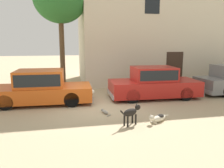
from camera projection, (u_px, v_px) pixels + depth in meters
The scene contains 7 objects.
ground_plane at pixel (99, 106), 9.44m from camera, with size 80.00×80.00×0.00m, color tan.
parked_sedan_nearest at pixel (41, 87), 9.78m from camera, with size 4.51×1.99×1.48m.
parked_sedan_second at pixel (154, 83), 10.78m from camera, with size 4.45×1.91×1.52m.
apartment_block at pixel (189, 30), 16.37m from camera, with size 15.77×5.27×7.19m.
stray_dog_spotted at pixel (132, 112), 7.25m from camera, with size 0.85×0.50×0.66m.
stray_dog_tan at pixel (158, 118), 7.55m from camera, with size 0.95×0.58×0.33m.
stray_cat at pixel (105, 112), 8.44m from camera, with size 0.31×0.63×0.15m.
Camera 1 is at (-1.35, -9.02, 2.64)m, focal length 35.76 mm.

